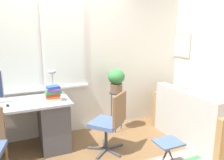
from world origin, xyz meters
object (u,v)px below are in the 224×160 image
Objects in this scene: mouse at (8,105)px; desk_lamp at (52,76)px; office_chair_swivel at (110,121)px; potted_plant at (116,79)px; book_stack at (53,93)px; plant_stand at (116,98)px; couch_loveseat at (195,122)px; folding_stool at (168,145)px.

desk_lamp is at bearing 25.98° from mouse.
office_chair_swivel is 2.22× the size of potted_plant.
plant_stand is (1.10, 0.22, -0.27)m from book_stack.
mouse is 1.72m from potted_plant.
plant_stand is 0.33m from potted_plant.
couch_loveseat reaches higher than folding_stool.
desk_lamp is 2.40m from couch_loveseat.
mouse is 0.04× the size of couch_loveseat.
plant_stand is 1.35m from folding_stool.
folding_stool is at bearing -42.68° from book_stack.
plant_stand is at bearing 94.19° from folding_stool.
mouse is at bearing 148.35° from folding_stool.
book_stack is 0.31× the size of plant_stand.
mouse is at bearing -172.70° from potted_plant.
desk_lamp is 0.38m from book_stack.
book_stack is 0.55× the size of potted_plant.
plant_stand is (0.38, 0.61, 0.14)m from office_chair_swivel.
potted_plant is (1.10, 0.22, 0.06)m from book_stack.
folding_stool is (1.19, -1.10, -0.52)m from book_stack.
mouse is 0.09× the size of plant_stand.
office_chair_swivel reaches higher than mouse.
office_chair_swivel is (1.32, -0.39, -0.31)m from mouse.
desk_lamp is 0.58× the size of plant_stand.
book_stack is at bearing -168.57° from plant_stand.
book_stack is at bearing -98.74° from desk_lamp.
desk_lamp is 1.01× the size of folding_stool.
desk_lamp reaches higher than potted_plant.
desk_lamp is (0.65, 0.32, 0.29)m from mouse.
plant_stand is at bearing -162.05° from office_chair_swivel.
desk_lamp is 1.15m from plant_stand.
couch_loveseat reaches higher than plant_stand.
plant_stand is (1.05, -0.10, -0.46)m from desk_lamp.
office_chair_swivel is 2.21× the size of folding_stool.
desk_lamp reaches higher than couch_loveseat.
book_stack is 0.55× the size of folding_stool.
mouse is 0.16× the size of potted_plant.
potted_plant reaches higher than mouse.
folding_stool is (0.10, -1.32, -0.59)m from potted_plant.
plant_stand is 1.75× the size of potted_plant.
mouse is 0.15× the size of desk_lamp.
book_stack is 1.12m from potted_plant.
desk_lamp is at bearing 174.61° from potted_plant.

